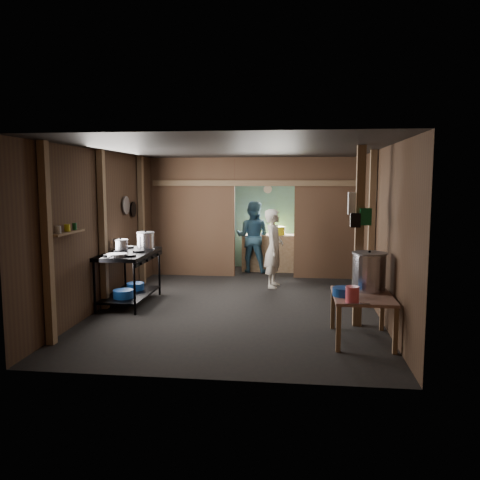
# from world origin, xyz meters

# --- Properties ---
(floor) EXTENTS (4.50, 7.00, 0.00)m
(floor) POSITION_xyz_m (0.00, 0.00, 0.00)
(floor) COLOR black
(floor) RESTS_ON ground
(ceiling) EXTENTS (4.50, 7.00, 0.00)m
(ceiling) POSITION_xyz_m (0.00, 0.00, 2.60)
(ceiling) COLOR #2D2C2B
(ceiling) RESTS_ON ground
(wall_back) EXTENTS (4.50, 0.00, 2.60)m
(wall_back) POSITION_xyz_m (0.00, 3.50, 1.30)
(wall_back) COLOR #452F1F
(wall_back) RESTS_ON ground
(wall_front) EXTENTS (4.50, 0.00, 2.60)m
(wall_front) POSITION_xyz_m (0.00, -3.50, 1.30)
(wall_front) COLOR #452F1F
(wall_front) RESTS_ON ground
(wall_left) EXTENTS (0.00, 7.00, 2.60)m
(wall_left) POSITION_xyz_m (-2.25, 0.00, 1.30)
(wall_left) COLOR #452F1F
(wall_left) RESTS_ON ground
(wall_right) EXTENTS (0.00, 7.00, 2.60)m
(wall_right) POSITION_xyz_m (2.25, 0.00, 1.30)
(wall_right) COLOR #452F1F
(wall_right) RESTS_ON ground
(partition_left) EXTENTS (1.85, 0.10, 2.60)m
(partition_left) POSITION_xyz_m (-1.32, 2.20, 1.30)
(partition_left) COLOR brown
(partition_left) RESTS_ON floor
(partition_right) EXTENTS (1.35, 0.10, 2.60)m
(partition_right) POSITION_xyz_m (1.57, 2.20, 1.30)
(partition_right) COLOR brown
(partition_right) RESTS_ON floor
(partition_header) EXTENTS (1.30, 0.10, 0.60)m
(partition_header) POSITION_xyz_m (0.25, 2.20, 2.30)
(partition_header) COLOR brown
(partition_header) RESTS_ON wall_back
(turquoise_panel) EXTENTS (4.40, 0.06, 2.50)m
(turquoise_panel) POSITION_xyz_m (0.00, 3.44, 1.25)
(turquoise_panel) COLOR #65A5A3
(turquoise_panel) RESTS_ON wall_back
(back_counter) EXTENTS (1.20, 0.50, 0.85)m
(back_counter) POSITION_xyz_m (0.30, 2.95, 0.42)
(back_counter) COLOR #9B825C
(back_counter) RESTS_ON floor
(wall_clock) EXTENTS (0.20, 0.03, 0.20)m
(wall_clock) POSITION_xyz_m (0.25, 3.40, 1.90)
(wall_clock) COLOR silver
(wall_clock) RESTS_ON wall_back
(post_left_a) EXTENTS (0.10, 0.12, 2.60)m
(post_left_a) POSITION_xyz_m (-2.18, -2.60, 1.30)
(post_left_a) COLOR #9B825C
(post_left_a) RESTS_ON floor
(post_left_b) EXTENTS (0.10, 0.12, 2.60)m
(post_left_b) POSITION_xyz_m (-2.18, -0.80, 1.30)
(post_left_b) COLOR #9B825C
(post_left_b) RESTS_ON floor
(post_left_c) EXTENTS (0.10, 0.12, 2.60)m
(post_left_c) POSITION_xyz_m (-2.18, 1.20, 1.30)
(post_left_c) COLOR #9B825C
(post_left_c) RESTS_ON floor
(post_right) EXTENTS (0.10, 0.12, 2.60)m
(post_right) POSITION_xyz_m (2.18, -0.20, 1.30)
(post_right) COLOR #9B825C
(post_right) RESTS_ON floor
(post_free) EXTENTS (0.12, 0.12, 2.60)m
(post_free) POSITION_xyz_m (1.85, -1.30, 1.30)
(post_free) COLOR #9B825C
(post_free) RESTS_ON floor
(cross_beam) EXTENTS (4.40, 0.12, 0.12)m
(cross_beam) POSITION_xyz_m (0.00, 2.15, 2.05)
(cross_beam) COLOR #9B825C
(cross_beam) RESTS_ON wall_left
(pan_lid_big) EXTENTS (0.03, 0.34, 0.34)m
(pan_lid_big) POSITION_xyz_m (-2.21, 0.40, 1.65)
(pan_lid_big) COLOR gray
(pan_lid_big) RESTS_ON wall_left
(pan_lid_small) EXTENTS (0.03, 0.30, 0.30)m
(pan_lid_small) POSITION_xyz_m (-2.21, 0.80, 1.55)
(pan_lid_small) COLOR black
(pan_lid_small) RESTS_ON wall_left
(wall_shelf) EXTENTS (0.14, 0.80, 0.03)m
(wall_shelf) POSITION_xyz_m (-2.15, -2.10, 1.40)
(wall_shelf) COLOR #9B825C
(wall_shelf) RESTS_ON wall_left
(jar_white) EXTENTS (0.07, 0.07, 0.10)m
(jar_white) POSITION_xyz_m (-2.15, -2.35, 1.47)
(jar_white) COLOR silver
(jar_white) RESTS_ON wall_shelf
(jar_yellow) EXTENTS (0.08, 0.08, 0.10)m
(jar_yellow) POSITION_xyz_m (-2.15, -2.10, 1.47)
(jar_yellow) COLOR #CECD1C
(jar_yellow) RESTS_ON wall_shelf
(jar_green) EXTENTS (0.06, 0.06, 0.10)m
(jar_green) POSITION_xyz_m (-2.15, -1.88, 1.47)
(jar_green) COLOR #105729
(jar_green) RESTS_ON wall_shelf
(bag_white) EXTENTS (0.22, 0.15, 0.32)m
(bag_white) POSITION_xyz_m (1.80, -1.22, 1.78)
(bag_white) COLOR silver
(bag_white) RESTS_ON post_free
(bag_green) EXTENTS (0.16, 0.12, 0.24)m
(bag_green) POSITION_xyz_m (1.92, -1.36, 1.60)
(bag_green) COLOR #105729
(bag_green) RESTS_ON post_free
(bag_black) EXTENTS (0.14, 0.10, 0.20)m
(bag_black) POSITION_xyz_m (1.78, -1.38, 1.55)
(bag_black) COLOR black
(bag_black) RESTS_ON post_free
(gas_range) EXTENTS (0.78, 1.52, 0.90)m
(gas_range) POSITION_xyz_m (-1.88, -0.45, 0.45)
(gas_range) COLOR black
(gas_range) RESTS_ON floor
(prep_table) EXTENTS (0.76, 1.04, 0.62)m
(prep_table) POSITION_xyz_m (1.83, -1.98, 0.31)
(prep_table) COLOR #9E7162
(prep_table) RESTS_ON floor
(stove_pot_large) EXTENTS (0.39, 0.39, 0.32)m
(stove_pot_large) POSITION_xyz_m (-1.71, -0.03, 1.04)
(stove_pot_large) COLOR #B0AFBC
(stove_pot_large) RESTS_ON gas_range
(stove_pot_med) EXTENTS (0.31, 0.31, 0.23)m
(stove_pot_med) POSITION_xyz_m (-2.05, -0.37, 0.99)
(stove_pot_med) COLOR #B0AFBC
(stove_pot_med) RESTS_ON gas_range
(frying_pan) EXTENTS (0.36, 0.56, 0.07)m
(frying_pan) POSITION_xyz_m (-1.88, -0.99, 0.93)
(frying_pan) COLOR gray
(frying_pan) RESTS_ON gas_range
(blue_tub_front) EXTENTS (0.33, 0.33, 0.14)m
(blue_tub_front) POSITION_xyz_m (-1.88, -0.77, 0.24)
(blue_tub_front) COLOR #123F92
(blue_tub_front) RESTS_ON gas_range
(blue_tub_back) EXTENTS (0.31, 0.31, 0.12)m
(blue_tub_back) POSITION_xyz_m (-1.88, -0.15, 0.24)
(blue_tub_back) COLOR #123F92
(blue_tub_back) RESTS_ON gas_range
(stock_pot) EXTENTS (0.62, 0.62, 0.54)m
(stock_pot) POSITION_xyz_m (1.94, -1.71, 0.87)
(stock_pot) COLOR #B0AFBC
(stock_pot) RESTS_ON prep_table
(wash_basin) EXTENTS (0.29, 0.29, 0.11)m
(wash_basin) POSITION_xyz_m (1.58, -2.08, 0.67)
(wash_basin) COLOR #123F92
(wash_basin) RESTS_ON prep_table
(pink_bucket) EXTENTS (0.21, 0.21, 0.20)m
(pink_bucket) POSITION_xyz_m (1.65, -2.40, 0.72)
(pink_bucket) COLOR #F05464
(pink_bucket) RESTS_ON prep_table
(knife) EXTENTS (0.30, 0.05, 0.01)m
(knife) POSITION_xyz_m (1.70, -2.49, 0.62)
(knife) COLOR #B0AFBC
(knife) RESTS_ON prep_table
(yellow_tub) EXTENTS (0.35, 0.35, 0.19)m
(yellow_tub) POSITION_xyz_m (0.51, 2.95, 0.95)
(yellow_tub) COLOR #CECD1C
(yellow_tub) RESTS_ON back_counter
(red_cup) EXTENTS (0.13, 0.13, 0.15)m
(red_cup) POSITION_xyz_m (0.06, 2.95, 0.92)
(red_cup) COLOR maroon
(red_cup) RESTS_ON back_counter
(cook) EXTENTS (0.43, 0.60, 1.55)m
(cook) POSITION_xyz_m (0.51, 1.18, 0.78)
(cook) COLOR white
(cook) RESTS_ON floor
(worker_back) EXTENTS (0.89, 0.75, 1.64)m
(worker_back) POSITION_xyz_m (-0.05, 2.77, 0.82)
(worker_back) COLOR #325E7A
(worker_back) RESTS_ON floor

